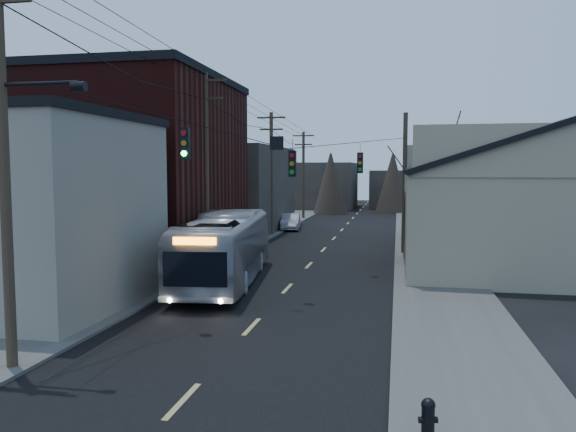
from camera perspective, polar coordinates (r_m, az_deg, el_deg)
name	(u,v)px	position (r m, az deg, el deg)	size (l,w,h in m)	color
road_surface	(331,242)	(39.95, 4.37, -2.63)	(9.00, 110.00, 0.02)	black
sidewalk_left	(242,239)	(41.20, -4.65, -2.34)	(4.00, 110.00, 0.12)	#474744
sidewalk_right	(425,243)	(39.72, 13.73, -2.72)	(4.00, 110.00, 0.12)	#474744
building_clapboard	(22,214)	(22.90, -25.40, 0.21)	(8.00, 8.00, 7.00)	gray
building_brick	(134,172)	(32.79, -15.42, 4.35)	(10.00, 12.00, 10.00)	#330D0B
building_left_far	(227,189)	(47.53, -6.20, 2.75)	(9.00, 14.00, 7.00)	#322D28
warehouse	(546,212)	(35.45, 24.75, 0.38)	(16.16, 20.60, 7.73)	gray
building_far_left	(317,185)	(75.14, 2.96, 3.11)	(10.00, 12.00, 6.00)	#322D28
building_far_right	(415,189)	(79.43, 12.81, 2.73)	(12.00, 14.00, 5.00)	#322D28
bare_tree	(436,200)	(29.46, 14.76, 1.62)	(0.40, 0.40, 7.20)	black
utility_lines	(269,172)	(34.38, -1.90, 4.45)	(11.24, 45.28, 10.50)	#382B1E
bus	(225,248)	(25.45, -6.43, -3.30)	(2.65, 11.34, 3.16)	#9FA2AA
parked_car	(291,222)	(47.69, 0.27, -0.58)	(1.49, 4.28, 1.41)	#A7A9AF
fire_hydrant	(428,417)	(11.39, 14.04, -19.19)	(0.37, 0.26, 0.77)	black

